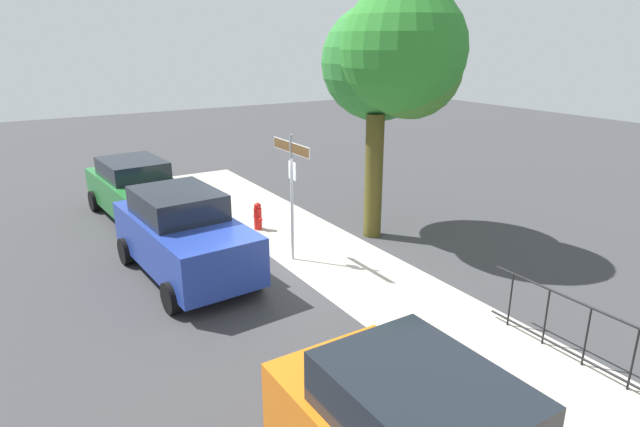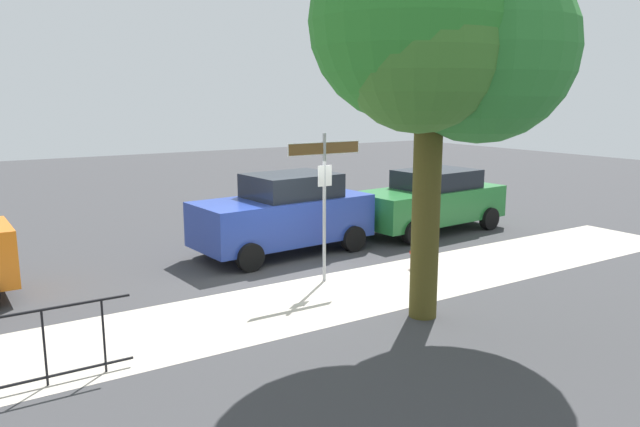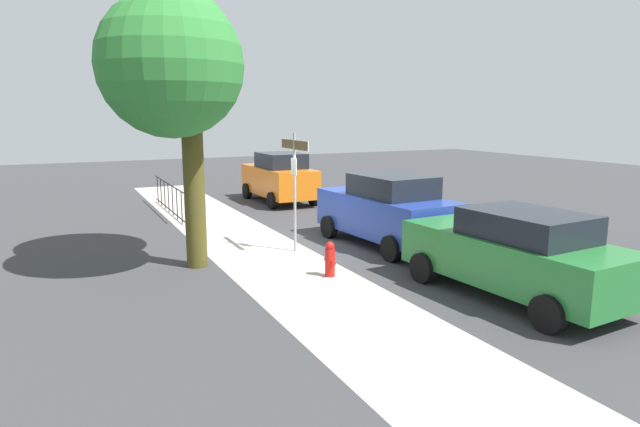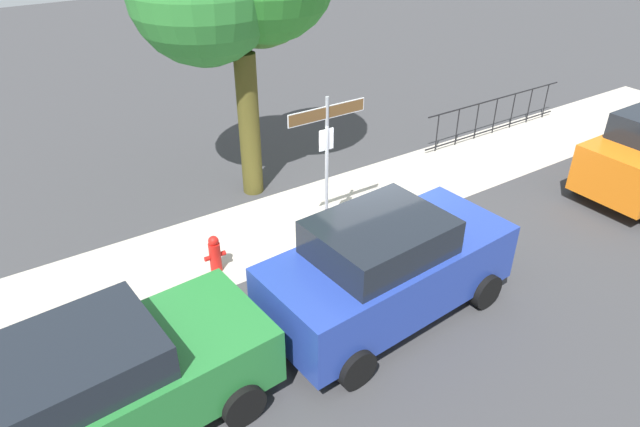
{
  "view_description": "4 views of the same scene",
  "coord_description": "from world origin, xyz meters",
  "px_view_note": "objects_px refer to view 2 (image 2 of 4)",
  "views": [
    {
      "loc": [
        10.14,
        -5.29,
        5.08
      ],
      "look_at": [
        0.33,
        0.75,
        1.3
      ],
      "focal_mm": 29.8,
      "sensor_mm": 36.0,
      "label": 1
    },
    {
      "loc": [
        6.28,
        10.53,
        3.76
      ],
      "look_at": [
        -0.38,
        0.22,
        1.4
      ],
      "focal_mm": 34.11,
      "sensor_mm": 36.0,
      "label": 2
    },
    {
      "loc": [
        -13.05,
        5.82,
        3.55
      ],
      "look_at": [
        -0.6,
        -0.2,
        0.98
      ],
      "focal_mm": 30.58,
      "sensor_mm": 36.0,
      "label": 3
    },
    {
      "loc": [
        -5.86,
        -7.7,
        6.51
      ],
      "look_at": [
        -0.97,
        -0.27,
        1.12
      ],
      "focal_mm": 31.61,
      "sensor_mm": 36.0,
      "label": 4
    }
  ],
  "objects_px": {
    "street_sign": "(324,177)",
    "car_blue": "(284,214)",
    "fire_hydrant": "(418,250)",
    "shade_tree": "(440,40)",
    "car_green": "(431,200)"
  },
  "relations": [
    {
      "from": "shade_tree",
      "to": "car_blue",
      "type": "bearing_deg",
      "value": -93.56
    },
    {
      "from": "fire_hydrant",
      "to": "shade_tree",
      "type": "bearing_deg",
      "value": 51.44
    },
    {
      "from": "street_sign",
      "to": "shade_tree",
      "type": "bearing_deg",
      "value": 92.53
    },
    {
      "from": "shade_tree",
      "to": "street_sign",
      "type": "bearing_deg",
      "value": -87.47
    },
    {
      "from": "street_sign",
      "to": "fire_hydrant",
      "type": "distance_m",
      "value": 3.0
    },
    {
      "from": "street_sign",
      "to": "car_blue",
      "type": "relative_size",
      "value": 0.69
    },
    {
      "from": "shade_tree",
      "to": "car_blue",
      "type": "xyz_separation_m",
      "value": [
        -0.34,
        -5.52,
        -3.64
      ]
    },
    {
      "from": "shade_tree",
      "to": "car_green",
      "type": "height_order",
      "value": "shade_tree"
    },
    {
      "from": "car_blue",
      "to": "fire_hydrant",
      "type": "height_order",
      "value": "car_blue"
    },
    {
      "from": "car_blue",
      "to": "fire_hydrant",
      "type": "relative_size",
      "value": 5.7
    },
    {
      "from": "street_sign",
      "to": "fire_hydrant",
      "type": "bearing_deg",
      "value": 175.25
    },
    {
      "from": "car_green",
      "to": "fire_hydrant",
      "type": "distance_m",
      "value": 3.83
    },
    {
      "from": "fire_hydrant",
      "to": "car_blue",
      "type": "bearing_deg",
      "value": -54.62
    },
    {
      "from": "shade_tree",
      "to": "car_green",
      "type": "bearing_deg",
      "value": -132.89
    },
    {
      "from": "shade_tree",
      "to": "fire_hydrant",
      "type": "height_order",
      "value": "shade_tree"
    }
  ]
}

